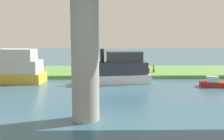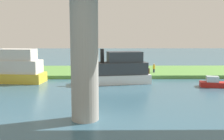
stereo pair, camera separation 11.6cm
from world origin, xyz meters
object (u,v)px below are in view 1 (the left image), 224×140
at_px(motorboat_red, 118,70).
at_px(person_on_bank, 154,68).
at_px(bridge_pylon, 85,54).
at_px(mooring_post, 149,71).
at_px(houseboat_blue, 11,69).
at_px(motorboat_white, 215,83).

bearing_deg(motorboat_red, person_on_bank, -132.52).
distance_m(bridge_pylon, mooring_post, 21.98).
xyz_separation_m(person_on_bank, houseboat_blue, (20.22, 5.37, 0.62)).
height_order(mooring_post, motorboat_white, motorboat_white).
bearing_deg(houseboat_blue, bridge_pylon, 125.28).
xyz_separation_m(bridge_pylon, houseboat_blue, (11.39, -16.10, -3.22)).
distance_m(bridge_pylon, person_on_bank, 23.53).
xyz_separation_m(person_on_bank, motorboat_red, (5.81, 6.34, 0.49)).
relative_size(bridge_pylon, houseboat_blue, 1.02).
height_order(mooring_post, motorboat_red, motorboat_red).
height_order(person_on_bank, mooring_post, person_on_bank).
bearing_deg(mooring_post, motorboat_red, 45.70).
bearing_deg(person_on_bank, houseboat_blue, 14.87).
relative_size(motorboat_red, motorboat_white, 2.24).
bearing_deg(bridge_pylon, person_on_bank, -112.34).
height_order(motorboat_red, houseboat_blue, houseboat_blue).
bearing_deg(person_on_bank, motorboat_red, 47.48).
height_order(person_on_bank, motorboat_red, motorboat_red).
xyz_separation_m(bridge_pylon, motorboat_red, (-3.01, -15.13, -3.35)).
bearing_deg(motorboat_red, mooring_post, -134.30).
xyz_separation_m(bridge_pylon, motorboat_white, (-14.92, -12.43, -4.57)).
height_order(bridge_pylon, person_on_bank, bridge_pylon).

